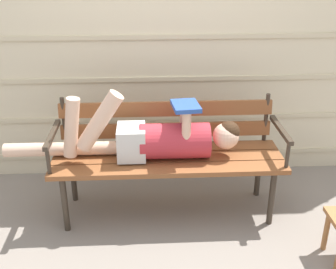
{
  "coord_description": "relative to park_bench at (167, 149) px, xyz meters",
  "views": [
    {
      "loc": [
        -0.14,
        -2.64,
        1.92
      ],
      "look_at": [
        0.0,
        0.11,
        0.65
      ],
      "focal_mm": 45.58,
      "sensor_mm": 36.0,
      "label": 1
    }
  ],
  "objects": [
    {
      "name": "ground_plane",
      "position": [
        0.0,
        -0.18,
        -0.5
      ],
      "size": [
        12.0,
        12.0,
        0.0
      ],
      "primitive_type": "plane",
      "color": "gray"
    },
    {
      "name": "house_siding",
      "position": [
        0.0,
        0.6,
        0.71
      ],
      "size": [
        4.36,
        0.08,
        2.42
      ],
      "color": "beige",
      "rests_on": "ground"
    },
    {
      "name": "park_bench",
      "position": [
        0.0,
        0.0,
        0.0
      ],
      "size": [
        1.68,
        0.52,
        0.86
      ],
      "color": "brown",
      "rests_on": "ground"
    },
    {
      "name": "reclining_person",
      "position": [
        -0.1,
        -0.07,
        0.12
      ],
      "size": [
        1.7,
        0.27,
        0.54
      ],
      "color": "#B72D38"
    }
  ]
}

